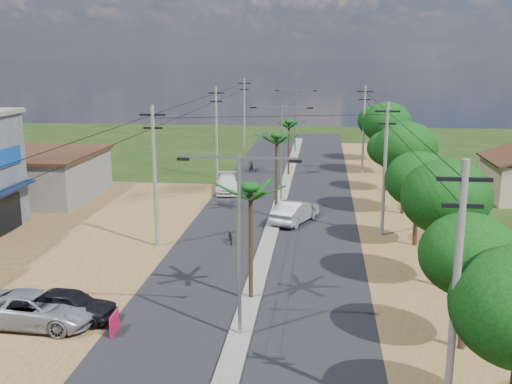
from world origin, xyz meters
TOP-DOWN VIEW (x-y plane):
  - ground at (0.00, 0.00)m, footprint 160.00×160.00m
  - road at (0.00, 15.00)m, footprint 12.00×110.00m
  - median at (0.00, 18.00)m, footprint 1.00×90.00m
  - dirt_lot_west at (-15.00, 8.00)m, footprint 18.00×46.00m
  - dirt_shoulder_east at (8.50, 15.00)m, footprint 5.00×90.00m
  - low_shed at (-21.00, 24.00)m, footprint 10.40×10.40m
  - tree_east_b at (9.30, 0.00)m, footprint 4.00×4.00m
  - tree_east_c at (9.70, 7.00)m, footprint 4.60×4.60m
  - tree_east_d at (9.40, 14.00)m, footprint 4.20×4.20m
  - tree_east_e at (9.60, 22.00)m, footprint 4.80×4.80m
  - tree_east_f at (9.20, 30.00)m, footprint 3.80×3.80m
  - tree_east_g at (9.80, 38.00)m, footprint 5.00×5.00m
  - tree_east_h at (9.50, 46.00)m, footprint 4.40×4.40m
  - palm_median_near at (0.00, 4.00)m, footprint 2.00×2.00m
  - palm_median_mid at (0.00, 20.00)m, footprint 2.00×2.00m
  - palm_median_far at (0.00, 36.00)m, footprint 2.00×2.00m
  - streetlight_near at (0.00, 0.00)m, footprint 5.10×0.18m
  - streetlight_mid at (0.00, 25.00)m, footprint 5.10×0.18m
  - streetlight_far at (0.00, 50.00)m, footprint 5.10×0.18m
  - utility_pole_w_b at (-7.00, 12.00)m, footprint 1.60×0.24m
  - utility_pole_w_c at (-7.00, 34.00)m, footprint 1.60×0.24m
  - utility_pole_w_d at (-7.00, 55.00)m, footprint 1.60×0.24m
  - utility_pole_e_a at (7.50, -6.00)m, footprint 1.60×0.24m
  - utility_pole_e_b at (7.50, 16.00)m, footprint 1.60×0.24m
  - utility_pole_e_c at (7.50, 38.00)m, footprint 1.60×0.24m
  - car_silver_mid at (1.50, 18.52)m, footprint 3.51×5.27m
  - car_white_far at (-5.00, 27.91)m, footprint 2.85×5.32m
  - car_parked_silver at (-9.26, 0.14)m, footprint 5.63×2.81m
  - car_parked_dark at (-7.99, 0.80)m, footprint 4.44×2.04m
  - moto_rider_west_a at (-2.44, 13.24)m, footprint 0.95×1.74m
  - moto_rider_west_b at (-4.01, 37.60)m, footprint 0.68×1.88m
  - roadside_sign at (-5.50, -0.29)m, footprint 0.12×1.18m

SIDE VIEW (x-z plane):
  - ground at x=0.00m, z-range 0.00..0.00m
  - dirt_shoulder_east at x=8.50m, z-range 0.00..0.03m
  - dirt_lot_west at x=-15.00m, z-range 0.00..0.04m
  - road at x=0.00m, z-range 0.00..0.04m
  - median at x=0.00m, z-range 0.00..0.18m
  - moto_rider_west_a at x=-2.44m, z-range 0.00..0.87m
  - roadside_sign at x=-5.50m, z-range 0.00..0.97m
  - moto_rider_west_b at x=-4.01m, z-range 0.00..1.11m
  - car_white_far at x=-5.00m, z-range 0.00..1.47m
  - car_parked_dark at x=-7.99m, z-range 0.00..1.47m
  - car_parked_silver at x=-9.26m, z-range 0.00..1.53m
  - car_silver_mid at x=1.50m, z-range 0.00..1.64m
  - low_shed at x=-21.00m, z-range -0.01..3.94m
  - tree_east_f at x=9.20m, z-range 1.13..6.64m
  - tree_east_b at x=9.30m, z-range 1.20..7.03m
  - tree_east_d at x=9.40m, z-range 1.27..7.41m
  - tree_east_h at x=9.50m, z-range 1.38..7.90m
  - utility_pole_w_b at x=-7.00m, z-range 0.26..9.26m
  - utility_pole_w_c at x=-7.00m, z-range 0.26..9.26m
  - utility_pole_w_d at x=-7.00m, z-range 0.26..9.26m
  - utility_pole_e_a at x=7.50m, z-range 0.26..9.26m
  - utility_pole_e_b at x=7.50m, z-range 0.26..9.26m
  - utility_pole_e_c at x=7.50m, z-range 0.26..9.26m
  - streetlight_near at x=0.00m, z-range 0.79..8.79m
  - streetlight_mid at x=0.00m, z-range 0.79..8.79m
  - streetlight_far at x=0.00m, z-range 0.79..8.79m
  - tree_east_c at x=9.70m, z-range 1.45..8.28m
  - tree_east_e at x=9.60m, z-range 1.52..8.66m
  - tree_east_g at x=9.80m, z-range 1.55..8.93m
  - palm_median_far at x=0.00m, z-range 2.34..8.19m
  - palm_median_near at x=0.00m, z-range 2.46..8.61m
  - palm_median_mid at x=0.00m, z-range 2.62..9.17m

